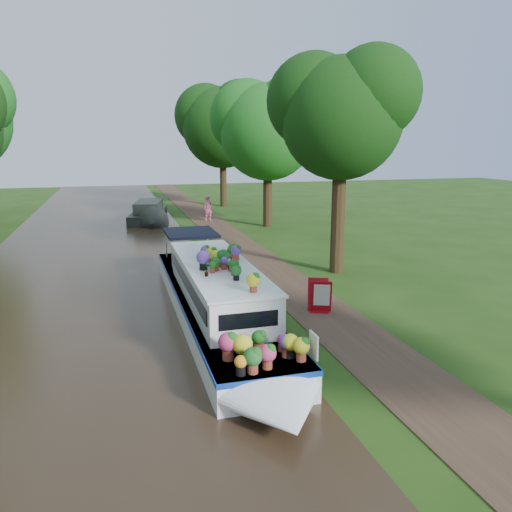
{
  "coord_description": "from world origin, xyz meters",
  "views": [
    {
      "loc": [
        -5.06,
        -15.63,
        5.33
      ],
      "look_at": [
        -0.19,
        1.35,
        1.3
      ],
      "focal_mm": 35.0,
      "sensor_mm": 36.0,
      "label": 1
    }
  ],
  "objects_px": {
    "plant_boat": "(218,298)",
    "pedestrian_pink": "(208,209)",
    "sandwich_board": "(320,297)",
    "second_boat": "(149,213)"
  },
  "relations": [
    {
      "from": "second_boat",
      "to": "pedestrian_pink",
      "type": "relative_size",
      "value": 4.31
    },
    {
      "from": "plant_boat",
      "to": "second_boat",
      "type": "bearing_deg",
      "value": 91.36
    },
    {
      "from": "second_boat",
      "to": "plant_boat",
      "type": "bearing_deg",
      "value": -77.48
    },
    {
      "from": "plant_boat",
      "to": "sandwich_board",
      "type": "bearing_deg",
      "value": 4.26
    },
    {
      "from": "plant_boat",
      "to": "pedestrian_pink",
      "type": "relative_size",
      "value": 7.85
    },
    {
      "from": "plant_boat",
      "to": "pedestrian_pink",
      "type": "bearing_deg",
      "value": 80.18
    },
    {
      "from": "second_boat",
      "to": "sandwich_board",
      "type": "relative_size",
      "value": 7.05
    },
    {
      "from": "pedestrian_pink",
      "to": "sandwich_board",
      "type": "bearing_deg",
      "value": -99.09
    },
    {
      "from": "sandwich_board",
      "to": "pedestrian_pink",
      "type": "height_order",
      "value": "pedestrian_pink"
    },
    {
      "from": "second_boat",
      "to": "pedestrian_pink",
      "type": "distance_m",
      "value": 4.14
    }
  ]
}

